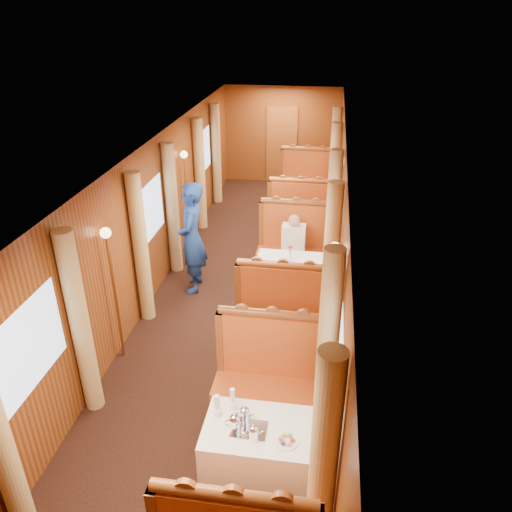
% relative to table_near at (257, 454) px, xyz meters
% --- Properties ---
extents(floor, '(3.00, 12.00, 0.01)m').
position_rel_table_near_xyz_m(floor, '(-0.75, 3.50, -0.38)').
color(floor, black).
rests_on(floor, ground).
extents(ceiling, '(3.00, 12.00, 0.01)m').
position_rel_table_near_xyz_m(ceiling, '(-0.75, 3.50, 2.12)').
color(ceiling, silver).
rests_on(ceiling, wall_left).
extents(wall_far, '(3.00, 0.01, 2.50)m').
position_rel_table_near_xyz_m(wall_far, '(-0.75, 9.50, 0.88)').
color(wall_far, brown).
rests_on(wall_far, floor).
extents(wall_left, '(0.01, 12.00, 2.50)m').
position_rel_table_near_xyz_m(wall_left, '(-2.25, 3.50, 0.88)').
color(wall_left, brown).
rests_on(wall_left, floor).
extents(wall_right, '(0.01, 12.00, 2.50)m').
position_rel_table_near_xyz_m(wall_right, '(0.75, 3.50, 0.88)').
color(wall_right, brown).
rests_on(wall_right, floor).
extents(doorway_far, '(0.80, 0.04, 2.00)m').
position_rel_table_near_xyz_m(doorway_far, '(-0.75, 9.47, 0.62)').
color(doorway_far, brown).
rests_on(doorway_far, floor).
extents(table_near, '(1.05, 0.72, 0.75)m').
position_rel_table_near_xyz_m(table_near, '(0.00, 0.00, 0.00)').
color(table_near, white).
rests_on(table_near, floor).
extents(banquette_near_aft, '(1.30, 0.55, 1.34)m').
position_rel_table_near_xyz_m(banquette_near_aft, '(0.00, 1.01, 0.05)').
color(banquette_near_aft, '#A52C12').
rests_on(banquette_near_aft, floor).
extents(table_mid, '(1.05, 0.72, 0.75)m').
position_rel_table_near_xyz_m(table_mid, '(0.00, 3.50, 0.00)').
color(table_mid, white).
rests_on(table_mid, floor).
extents(banquette_mid_fwd, '(1.30, 0.55, 1.34)m').
position_rel_table_near_xyz_m(banquette_mid_fwd, '(0.00, 2.49, 0.05)').
color(banquette_mid_fwd, '#A52C12').
rests_on(banquette_mid_fwd, floor).
extents(banquette_mid_aft, '(1.30, 0.55, 1.34)m').
position_rel_table_near_xyz_m(banquette_mid_aft, '(0.00, 4.51, 0.05)').
color(banquette_mid_aft, '#A52C12').
rests_on(banquette_mid_aft, floor).
extents(table_far, '(1.05, 0.72, 0.75)m').
position_rel_table_near_xyz_m(table_far, '(0.00, 7.00, 0.00)').
color(table_far, white).
rests_on(table_far, floor).
extents(banquette_far_fwd, '(1.30, 0.55, 1.34)m').
position_rel_table_near_xyz_m(banquette_far_fwd, '(0.00, 5.99, 0.05)').
color(banquette_far_fwd, '#A52C12').
rests_on(banquette_far_fwd, floor).
extents(banquette_far_aft, '(1.30, 0.55, 1.34)m').
position_rel_table_near_xyz_m(banquette_far_aft, '(0.00, 8.01, 0.05)').
color(banquette_far_aft, '#A52C12').
rests_on(banquette_far_aft, floor).
extents(tea_tray, '(0.35, 0.27, 0.01)m').
position_rel_table_near_xyz_m(tea_tray, '(-0.07, -0.05, 0.38)').
color(tea_tray, silver).
rests_on(tea_tray, table_near).
extents(teapot_left, '(0.20, 0.15, 0.15)m').
position_rel_table_near_xyz_m(teapot_left, '(-0.21, -0.07, 0.45)').
color(teapot_left, silver).
rests_on(teapot_left, tea_tray).
extents(teapot_right, '(0.17, 0.14, 0.13)m').
position_rel_table_near_xyz_m(teapot_right, '(-0.01, -0.15, 0.44)').
color(teapot_right, silver).
rests_on(teapot_right, tea_tray).
extents(teapot_back, '(0.18, 0.14, 0.14)m').
position_rel_table_near_xyz_m(teapot_back, '(-0.13, 0.06, 0.44)').
color(teapot_back, silver).
rests_on(teapot_back, tea_tray).
extents(fruit_plate, '(0.23, 0.23, 0.05)m').
position_rel_table_near_xyz_m(fruit_plate, '(0.30, -0.14, 0.39)').
color(fruit_plate, white).
rests_on(fruit_plate, table_near).
extents(cup_inboard, '(0.08, 0.08, 0.26)m').
position_rel_table_near_xyz_m(cup_inboard, '(-0.41, 0.09, 0.48)').
color(cup_inboard, white).
rests_on(cup_inboard, table_near).
extents(cup_outboard, '(0.08, 0.08, 0.26)m').
position_rel_table_near_xyz_m(cup_outboard, '(-0.28, 0.20, 0.48)').
color(cup_outboard, white).
rests_on(cup_outboard, table_near).
extents(rose_vase_mid, '(0.06, 0.06, 0.36)m').
position_rel_table_near_xyz_m(rose_vase_mid, '(0.01, 3.51, 0.55)').
color(rose_vase_mid, silver).
rests_on(rose_vase_mid, table_mid).
extents(rose_vase_far, '(0.06, 0.06, 0.36)m').
position_rel_table_near_xyz_m(rose_vase_far, '(0.03, 6.99, 0.55)').
color(rose_vase_far, silver).
rests_on(rose_vase_far, table_far).
extents(window_left_near, '(0.01, 1.20, 0.90)m').
position_rel_table_near_xyz_m(window_left_near, '(-2.24, 0.00, 1.07)').
color(window_left_near, '#97ADCD').
rests_on(window_left_near, wall_left).
extents(curtain_left_near_b, '(0.22, 0.22, 2.35)m').
position_rel_table_near_xyz_m(curtain_left_near_b, '(-2.13, 0.78, 0.80)').
color(curtain_left_near_b, tan).
rests_on(curtain_left_near_b, floor).
extents(window_right_near, '(0.01, 1.20, 0.90)m').
position_rel_table_near_xyz_m(window_right_near, '(0.74, 0.00, 1.07)').
color(window_right_near, '#97ADCD').
rests_on(window_right_near, wall_right).
extents(curtain_right_near_a, '(0.22, 0.22, 2.35)m').
position_rel_table_near_xyz_m(curtain_right_near_a, '(0.63, -0.78, 0.80)').
color(curtain_right_near_a, tan).
rests_on(curtain_right_near_a, floor).
extents(curtain_right_near_b, '(0.22, 0.22, 2.35)m').
position_rel_table_near_xyz_m(curtain_right_near_b, '(0.63, 0.78, 0.80)').
color(curtain_right_near_b, tan).
rests_on(curtain_right_near_b, floor).
extents(window_left_mid, '(0.01, 1.20, 0.90)m').
position_rel_table_near_xyz_m(window_left_mid, '(-2.24, 3.50, 1.07)').
color(window_left_mid, '#97ADCD').
rests_on(window_left_mid, wall_left).
extents(curtain_left_mid_a, '(0.22, 0.22, 2.35)m').
position_rel_table_near_xyz_m(curtain_left_mid_a, '(-2.13, 2.72, 0.80)').
color(curtain_left_mid_a, tan).
rests_on(curtain_left_mid_a, floor).
extents(curtain_left_mid_b, '(0.22, 0.22, 2.35)m').
position_rel_table_near_xyz_m(curtain_left_mid_b, '(-2.13, 4.28, 0.80)').
color(curtain_left_mid_b, tan).
rests_on(curtain_left_mid_b, floor).
extents(window_right_mid, '(0.01, 1.20, 0.90)m').
position_rel_table_near_xyz_m(window_right_mid, '(0.74, 3.50, 1.07)').
color(window_right_mid, '#97ADCD').
rests_on(window_right_mid, wall_right).
extents(curtain_right_mid_a, '(0.22, 0.22, 2.35)m').
position_rel_table_near_xyz_m(curtain_right_mid_a, '(0.63, 2.72, 0.80)').
color(curtain_right_mid_a, tan).
rests_on(curtain_right_mid_a, floor).
extents(curtain_right_mid_b, '(0.22, 0.22, 2.35)m').
position_rel_table_near_xyz_m(curtain_right_mid_b, '(0.63, 4.28, 0.80)').
color(curtain_right_mid_b, tan).
rests_on(curtain_right_mid_b, floor).
extents(window_left_far, '(0.01, 1.20, 0.90)m').
position_rel_table_near_xyz_m(window_left_far, '(-2.24, 7.00, 1.07)').
color(window_left_far, '#97ADCD').
rests_on(window_left_far, wall_left).
extents(curtain_left_far_a, '(0.22, 0.22, 2.35)m').
position_rel_table_near_xyz_m(curtain_left_far_a, '(-2.13, 6.22, 0.80)').
color(curtain_left_far_a, tan).
rests_on(curtain_left_far_a, floor).
extents(curtain_left_far_b, '(0.22, 0.22, 2.35)m').
position_rel_table_near_xyz_m(curtain_left_far_b, '(-2.13, 7.78, 0.80)').
color(curtain_left_far_b, tan).
rests_on(curtain_left_far_b, floor).
extents(window_right_far, '(0.01, 1.20, 0.90)m').
position_rel_table_near_xyz_m(window_right_far, '(0.74, 7.00, 1.07)').
color(window_right_far, '#97ADCD').
rests_on(window_right_far, wall_right).
extents(curtain_right_far_a, '(0.22, 0.22, 2.35)m').
position_rel_table_near_xyz_m(curtain_right_far_a, '(0.63, 6.22, 0.80)').
color(curtain_right_far_a, tan).
rests_on(curtain_right_far_a, floor).
extents(curtain_right_far_b, '(0.22, 0.22, 2.35)m').
position_rel_table_near_xyz_m(curtain_right_far_b, '(0.63, 7.78, 0.80)').
color(curtain_right_far_b, tan).
rests_on(curtain_right_far_b, floor).
extents(sconce_left_fore, '(0.14, 0.14, 1.95)m').
position_rel_table_near_xyz_m(sconce_left_fore, '(-2.15, 1.75, 1.01)').
color(sconce_left_fore, '#BF8C3F').
rests_on(sconce_left_fore, floor).
extents(sconce_right_fore, '(0.14, 0.14, 1.95)m').
position_rel_table_near_xyz_m(sconce_right_fore, '(0.65, 1.75, 1.01)').
color(sconce_right_fore, '#BF8C3F').
rests_on(sconce_right_fore, floor).
extents(sconce_left_aft, '(0.14, 0.14, 1.95)m').
position_rel_table_near_xyz_m(sconce_left_aft, '(-2.15, 5.25, 1.01)').
color(sconce_left_aft, '#BF8C3F').
rests_on(sconce_left_aft, floor).
extents(sconce_right_aft, '(0.14, 0.14, 1.95)m').
position_rel_table_near_xyz_m(sconce_right_aft, '(0.65, 5.25, 1.01)').
color(sconce_right_aft, '#BF8C3F').
rests_on(sconce_right_aft, floor).
extents(steward, '(0.53, 0.74, 1.89)m').
position_rel_table_near_xyz_m(steward, '(-1.63, 3.67, 0.57)').
color(steward, navy).
rests_on(steward, floor).
extents(passenger, '(0.40, 0.44, 0.76)m').
position_rel_table_near_xyz_m(passenger, '(-0.00, 4.23, 0.37)').
color(passenger, beige).
rests_on(passenger, banquette_mid_aft).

